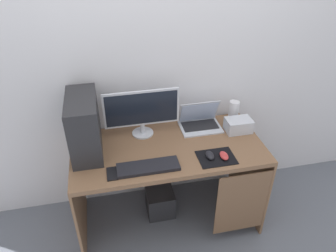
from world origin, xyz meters
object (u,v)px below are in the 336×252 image
object	(u,v)px
keyboard	(148,167)
speaker	(234,111)
laptop	(200,122)
subwoofer	(160,202)
monitor	(142,111)
cell_phone	(112,174)
pc_tower	(84,126)
mouse_right	(224,156)
projector	(238,125)
mouse_left	(210,155)

from	to	relation	value
keyboard	speaker	bearing A→B (deg)	30.24
laptop	subwoofer	size ratio (longest dim) A/B	1.41
monitor	cell_phone	distance (m)	0.54
pc_tower	monitor	distance (m)	0.43
monitor	mouse_right	xyz separation A→B (m)	(0.51, -0.41, -0.19)
pc_tower	projector	xyz separation A→B (m)	(1.16, 0.00, -0.16)
mouse_right	subwoofer	size ratio (longest dim) A/B	0.42
pc_tower	monitor	world-z (taller)	pc_tower
pc_tower	speaker	distance (m)	1.20
monitor	keyboard	bearing A→B (deg)	-93.52
pc_tower	monitor	bearing A→B (deg)	15.31
laptop	mouse_right	xyz separation A→B (m)	(0.05, -0.43, -0.02)
monitor	mouse_left	bearing A→B (deg)	-43.20
projector	mouse_left	xyz separation A→B (m)	(-0.33, -0.28, -0.03)
subwoofer	pc_tower	bearing A→B (deg)	178.40
laptop	keyboard	world-z (taller)	laptop
speaker	projector	size ratio (longest dim) A/B	0.86
laptop	speaker	bearing A→B (deg)	6.62
laptop	cell_phone	size ratio (longest dim) A/B	2.48
keyboard	laptop	bearing A→B (deg)	40.92
mouse_right	laptop	bearing A→B (deg)	96.15
monitor	subwoofer	xyz separation A→B (m)	(0.10, -0.13, -0.84)
pc_tower	laptop	distance (m)	0.91
cell_phone	subwoofer	world-z (taller)	cell_phone
laptop	mouse_left	size ratio (longest dim) A/B	3.36
speaker	projector	bearing A→B (deg)	-97.13
monitor	projector	world-z (taller)	monitor
laptop	mouse_right	distance (m)	0.43
pc_tower	speaker	size ratio (longest dim) A/B	2.63
pc_tower	laptop	size ratio (longest dim) A/B	1.40
cell_phone	keyboard	bearing A→B (deg)	2.02
speaker	mouse_left	world-z (taller)	speaker
speaker	cell_phone	world-z (taller)	speaker
monitor	pc_tower	bearing A→B (deg)	-164.69
projector	cell_phone	world-z (taller)	projector
pc_tower	projector	bearing A→B (deg)	0.15
monitor	cell_phone	xyz separation A→B (m)	(-0.27, -0.42, -0.20)
pc_tower	keyboard	bearing A→B (deg)	-36.98
pc_tower	monitor	xyz separation A→B (m)	(0.42, 0.11, -0.00)
monitor	mouse_left	xyz separation A→B (m)	(0.41, -0.39, -0.19)
pc_tower	projector	distance (m)	1.17
speaker	mouse_right	size ratio (longest dim) A/B	1.79
speaker	cell_phone	xyz separation A→B (m)	(-1.03, -0.47, -0.08)
mouse_left	mouse_right	bearing A→B (deg)	-14.74
mouse_right	subwoofer	distance (m)	0.83
laptop	cell_phone	xyz separation A→B (m)	(-0.73, -0.43, -0.04)
laptop	pc_tower	bearing A→B (deg)	-171.70
laptop	keyboard	xyz separation A→B (m)	(-0.49, -0.42, -0.03)
pc_tower	subwoofer	bearing A→B (deg)	-1.60
monitor	keyboard	xyz separation A→B (m)	(-0.03, -0.41, -0.20)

